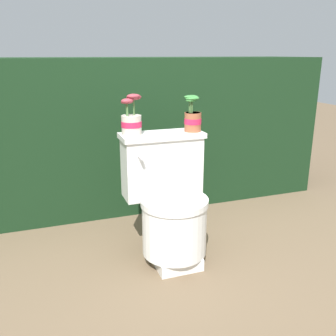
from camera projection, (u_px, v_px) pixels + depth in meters
ground_plane at (179, 258)px, 2.24m from camera, size 12.00×12.00×0.00m
hedge_backdrop at (133, 131)px, 3.01m from camera, size 3.00×0.69×1.15m
toilet at (169, 202)px, 2.18m from camera, size 0.49×0.51×0.73m
potted_plant_left at (131, 120)px, 2.12m from camera, size 0.12×0.12×0.23m
potted_plant_midleft at (193, 117)px, 2.20m from camera, size 0.11×0.10×0.21m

